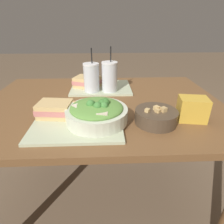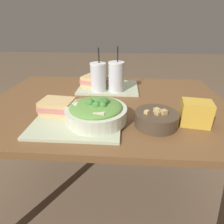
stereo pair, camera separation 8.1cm
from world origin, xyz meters
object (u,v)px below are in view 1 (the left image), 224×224
Objects in this scene: baguette_near at (69,106)px; drink_cup_red at (110,78)px; napkin_folded at (89,103)px; sandwich_near at (55,109)px; chip_bag at (192,109)px; drink_cup_dark at (91,78)px; sandwich_far at (87,82)px; soup_bowl at (156,116)px; salad_bowl at (97,112)px.

drink_cup_red is (0.20, 0.28, 0.05)m from baguette_near.
napkin_folded is at bearing -126.40° from drink_cup_red.
napkin_folded is (0.14, 0.16, -0.04)m from sandwich_near.
sandwich_near is 0.21m from napkin_folded.
chip_bag reaches higher than sandwich_near.
drink_cup_dark is at bearing -180.00° from drink_cup_red.
sandwich_far is at bearing 150.28° from drink_cup_red.
sandwich_far is at bearing 95.85° from napkin_folded.
soup_bowl reaches higher than baguette_near.
chip_bag is (0.54, -0.07, 0.01)m from baguette_near.
drink_cup_red reaches higher than soup_bowl.
salad_bowl is 1.62× the size of sandwich_near.
drink_cup_dark is (0.15, 0.31, 0.05)m from sandwich_near.
sandwich_far is 1.27× the size of napkin_folded.
baguette_near is (-0.13, 0.09, -0.01)m from salad_bowl.
salad_bowl is 0.41m from chip_bag.
chip_bag reaches higher than baguette_near.
sandwich_near is (-0.44, 0.06, 0.01)m from soup_bowl.
salad_bowl reaches higher than baguette_near.
napkin_folded is (-0.05, 0.22, -0.05)m from salad_bowl.
sandwich_far reaches higher than napkin_folded.
salad_bowl is at bearing -99.95° from drink_cup_red.
salad_bowl reaches higher than sandwich_far.
napkin_folded is (-0.11, -0.15, -0.09)m from drink_cup_red.
soup_bowl is 0.48m from drink_cup_dark.
sandwich_near is 0.84× the size of sandwich_far.
drink_cup_red is at bearing -8.42° from sandwich_far.
chip_bag is at bearing -45.42° from drink_cup_red.
sandwich_near is 1.07× the size of napkin_folded.
sandwich_near is at bearing -130.78° from napkin_folded.
soup_bowl is 0.70× the size of drink_cup_red.
salad_bowl is at bearing -77.12° from napkin_folded.
sandwich_far is at bearing 80.53° from sandwich_near.
drink_cup_dark is 0.58m from chip_bag.
sandwich_near is 1.20× the size of baguette_near.
sandwich_far is at bearing 99.26° from salad_bowl.
chip_bag reaches higher than napkin_folded.
soup_bowl is 1.37× the size of chip_bag.
salad_bowl reaches higher than napkin_folded.
soup_bowl is at bearing -163.31° from chip_bag.
soup_bowl is 0.39m from baguette_near.
baguette_near is at bearing -178.43° from chip_bag.
salad_bowl is 1.01× the size of drink_cup_red.
salad_bowl is 0.38m from drink_cup_red.
sandwich_far reaches higher than baguette_near.
sandwich_near is 0.40m from drink_cup_red.
soup_bowl is at bearing -36.29° from napkin_folded.
sandwich_near is 0.60m from chip_bag.
baguette_near is 0.16m from napkin_folded.
drink_cup_dark is (0.09, 0.28, 0.05)m from baguette_near.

